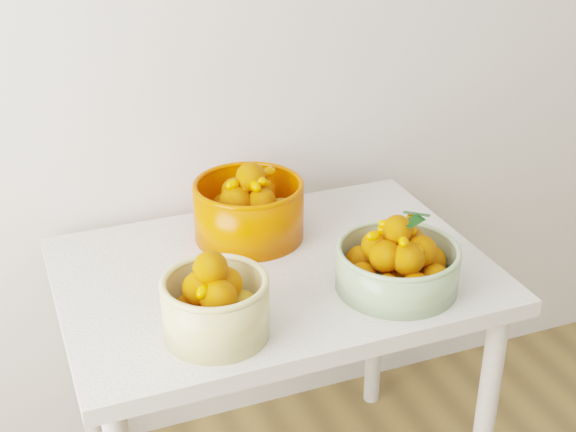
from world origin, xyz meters
name	(u,v)px	position (x,y,z in m)	size (l,w,h in m)	color
table	(275,302)	(-0.32, 1.60, 0.65)	(1.00, 0.70, 0.75)	silver
bowl_cream	(215,304)	(-0.52, 1.39, 0.82)	(0.24, 0.24, 0.19)	#D0BF77
bowl_green	(398,263)	(-0.09, 1.42, 0.81)	(0.34, 0.34, 0.18)	#8EAD7C
bowl_orange	(249,208)	(-0.32, 1.77, 0.83)	(0.32, 0.32, 0.20)	#D74200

